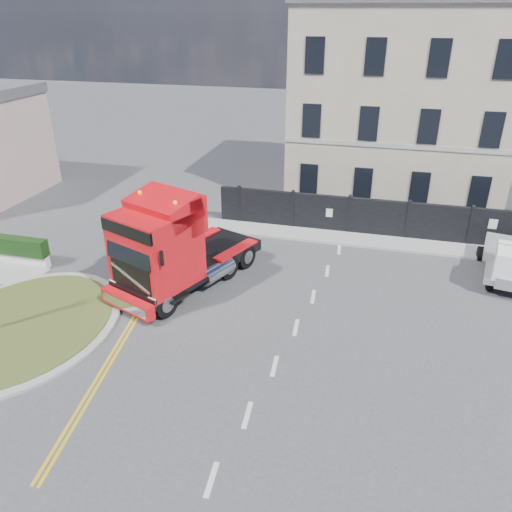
# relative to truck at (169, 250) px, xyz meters

# --- Properties ---
(ground) EXTENTS (120.00, 120.00, 0.00)m
(ground) POSITION_rel_truck_xyz_m (2.61, -0.97, -1.92)
(ground) COLOR #424244
(ground) RESTS_ON ground
(traffic_island) EXTENTS (6.80, 6.80, 0.17)m
(traffic_island) POSITION_rel_truck_xyz_m (-4.39, -3.97, -1.84)
(traffic_island) COLOR #989893
(traffic_island) RESTS_ON ground
(hoarding_fence) EXTENTS (18.80, 0.25, 2.00)m
(hoarding_fence) POSITION_rel_truck_xyz_m (9.16, 8.03, -0.92)
(hoarding_fence) COLOR black
(hoarding_fence) RESTS_ON ground
(georgian_building) EXTENTS (12.30, 10.30, 12.80)m
(georgian_building) POSITION_rel_truck_xyz_m (8.61, 15.53, 3.85)
(georgian_building) COLOR #BAA894
(georgian_building) RESTS_ON ground
(pavement_far) EXTENTS (20.00, 1.60, 0.12)m
(pavement_far) POSITION_rel_truck_xyz_m (8.61, 7.13, -1.86)
(pavement_far) COLOR #989893
(pavement_far) RESTS_ON ground
(truck) EXTENTS (5.14, 7.64, 4.29)m
(truck) POSITION_rel_truck_xyz_m (0.00, 0.00, 0.00)
(truck) COLOR black
(truck) RESTS_ON ground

